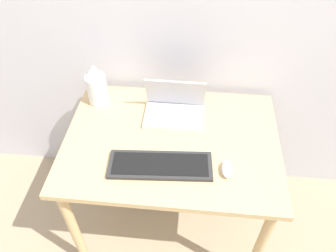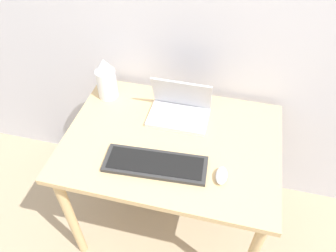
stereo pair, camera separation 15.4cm
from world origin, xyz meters
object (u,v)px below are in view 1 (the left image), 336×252
(laptop, at_px, (175,108))
(vase, at_px, (96,85))
(mouse, at_px, (227,169))
(keyboard, at_px, (160,165))

(laptop, relative_size, vase, 1.28)
(mouse, height_order, vase, vase)
(keyboard, height_order, vase, vase)
(laptop, xyz_separation_m, mouse, (0.26, -0.35, -0.03))
(keyboard, distance_m, mouse, 0.30)
(vase, bearing_deg, laptop, -8.69)
(laptop, bearing_deg, keyboard, -96.15)
(keyboard, xyz_separation_m, vase, (-0.39, 0.42, 0.11))
(keyboard, bearing_deg, vase, 132.91)
(mouse, distance_m, vase, 0.81)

